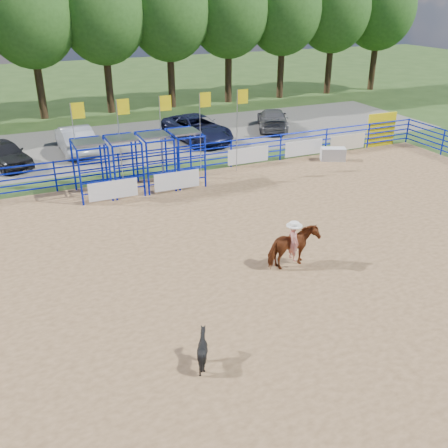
{
  "coord_description": "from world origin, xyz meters",
  "views": [
    {
      "loc": [
        -7.61,
        -13.27,
        8.59
      ],
      "look_at": [
        -1.36,
        1.0,
        1.3
      ],
      "focal_mm": 40.0,
      "sensor_mm": 36.0,
      "label": 1
    }
  ],
  "objects": [
    {
      "name": "arena_dirt",
      "position": [
        0.0,
        0.0,
        0.01
      ],
      "size": [
        30.0,
        20.0,
        0.02
      ],
      "primitive_type": "cube",
      "color": "#A07A50",
      "rests_on": "ground"
    },
    {
      "name": "gravel_strip",
      "position": [
        0.0,
        17.0,
        0.01
      ],
      "size": [
        40.0,
        10.0,
        0.01
      ],
      "primitive_type": "cube",
      "color": "slate",
      "rests_on": "ground"
    },
    {
      "name": "ground",
      "position": [
        0.0,
        0.0,
        0.0
      ],
      "size": [
        120.0,
        120.0,
        0.0
      ],
      "primitive_type": "plane",
      "color": "#355020",
      "rests_on": "ground"
    },
    {
      "name": "calf",
      "position": [
        -4.11,
        -3.93,
        0.47
      ],
      "size": [
        1.04,
        0.99,
        0.9
      ],
      "primitive_type": "imported",
      "rotation": [
        0.0,
        0.0,
        1.99
      ],
      "color": "black",
      "rests_on": "arena_dirt"
    },
    {
      "name": "chute_assembly",
      "position": [
        -1.9,
        8.84,
        1.26
      ],
      "size": [
        19.32,
        2.41,
        4.2
      ],
      "color": "#081BBE",
      "rests_on": "ground"
    },
    {
      "name": "car_c",
      "position": [
        3.2,
        15.63,
        0.79
      ],
      "size": [
        3.52,
        5.96,
        1.55
      ],
      "primitive_type": "imported",
      "rotation": [
        0.0,
        0.0,
        0.18
      ],
      "color": "black",
      "rests_on": "gravel_strip"
    },
    {
      "name": "horse_and_rider",
      "position": [
        0.49,
        -0.58,
        0.85
      ],
      "size": [
        1.82,
        0.97,
        2.3
      ],
      "color": "brown",
      "rests_on": "arena_dirt"
    },
    {
      "name": "treeline",
      "position": [
        0.0,
        26.0,
        7.53
      ],
      "size": [
        56.4,
        6.4,
        11.24
      ],
      "color": "#3F2B19",
      "rests_on": "ground"
    },
    {
      "name": "car_d",
      "position": [
        8.96,
        16.31,
        0.7
      ],
      "size": [
        3.75,
        5.12,
        1.38
      ],
      "primitive_type": "imported",
      "rotation": [
        0.0,
        0.0,
        2.71
      ],
      "color": "#4E4E50",
      "rests_on": "gravel_strip"
    },
    {
      "name": "car_b",
      "position": [
        -4.17,
        16.16,
        0.8
      ],
      "size": [
        1.85,
        4.87,
        1.59
      ],
      "primitive_type": "imported",
      "rotation": [
        0.0,
        0.0,
        3.18
      ],
      "color": "gray",
      "rests_on": "gravel_strip"
    },
    {
      "name": "perimeter_fence",
      "position": [
        0.0,
        0.0,
        0.75
      ],
      "size": [
        30.1,
        20.1,
        1.5
      ],
      "color": "#081BBE",
      "rests_on": "ground"
    },
    {
      "name": "announcer_table",
      "position": [
        8.66,
        8.76,
        0.38
      ],
      "size": [
        1.48,
        1.13,
        0.71
      ],
      "primitive_type": "cube",
      "rotation": [
        0.0,
        0.0,
        -0.44
      ],
      "color": "silver",
      "rests_on": "arena_dirt"
    },
    {
      "name": "car_a",
      "position": [
        -8.03,
        15.02,
        0.71
      ],
      "size": [
        3.02,
        4.44,
        1.4
      ],
      "primitive_type": "imported",
      "rotation": [
        0.0,
        0.0,
        0.37
      ],
      "color": "black",
      "rests_on": "gravel_strip"
    }
  ]
}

